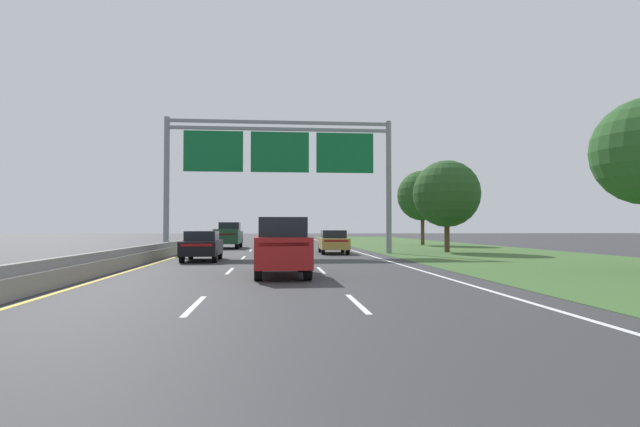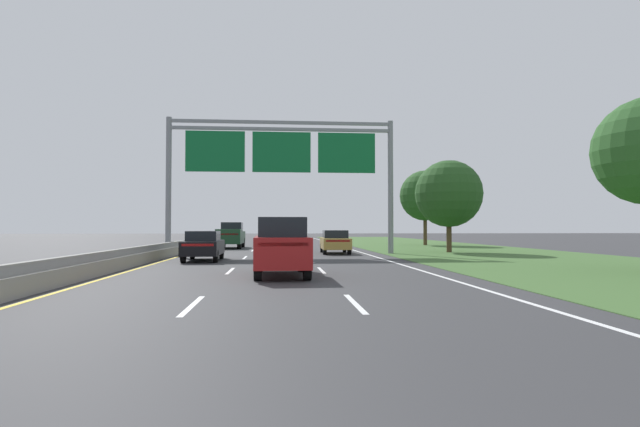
% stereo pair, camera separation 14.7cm
% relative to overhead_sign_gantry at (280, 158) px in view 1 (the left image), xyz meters
% --- Properties ---
extents(ground_plane, '(220.00, 220.00, 0.00)m').
position_rel_overhead_sign_gantry_xyz_m(ground_plane, '(-0.30, 2.88, -6.38)').
color(ground_plane, '#333335').
extents(lane_striping, '(11.96, 106.00, 0.01)m').
position_rel_overhead_sign_gantry_xyz_m(lane_striping, '(-0.30, 2.42, -6.37)').
color(lane_striping, white).
rests_on(lane_striping, ground).
extents(grass_verge_right, '(14.00, 110.00, 0.02)m').
position_rel_overhead_sign_gantry_xyz_m(grass_verge_right, '(13.65, 2.88, -6.37)').
color(grass_verge_right, '#3D602D').
rests_on(grass_verge_right, ground).
extents(median_barrier_concrete, '(0.60, 110.00, 0.85)m').
position_rel_overhead_sign_gantry_xyz_m(median_barrier_concrete, '(-6.90, 2.88, -6.02)').
color(median_barrier_concrete, gray).
rests_on(median_barrier_concrete, ground).
extents(overhead_sign_gantry, '(15.06, 0.42, 8.98)m').
position_rel_overhead_sign_gantry_xyz_m(overhead_sign_gantry, '(0.00, 0.00, 0.00)').
color(overhead_sign_gantry, gray).
rests_on(overhead_sign_gantry, ground).
extents(pickup_truck_darkgreen, '(2.05, 5.42, 2.20)m').
position_rel_overhead_sign_gantry_xyz_m(pickup_truck_darkgreen, '(-4.20, 9.96, -5.30)').
color(pickup_truck_darkgreen, '#193D23').
rests_on(pickup_truck_darkgreen, ground).
extents(car_gold_right_lane_sedan, '(1.94, 4.45, 1.57)m').
position_rel_overhead_sign_gantry_xyz_m(car_gold_right_lane_sedan, '(3.62, 0.51, -5.56)').
color(car_gold_right_lane_sedan, '#A38438').
rests_on(car_gold_right_lane_sedan, ground).
extents(car_red_centre_lane_suv, '(1.99, 4.74, 2.11)m').
position_rel_overhead_sign_gantry_xyz_m(car_red_centre_lane_suv, '(-0.10, -14.87, -5.28)').
color(car_red_centre_lane_suv, maroon).
rests_on(car_red_centre_lane_suv, ground).
extents(car_black_left_lane_sedan, '(1.89, 4.43, 1.57)m').
position_rel_overhead_sign_gantry_xyz_m(car_black_left_lane_sedan, '(-4.16, -6.18, -5.56)').
color(car_black_left_lane_sedan, black).
rests_on(car_black_left_lane_sedan, ground).
extents(roadside_tree_mid, '(4.72, 4.72, 6.51)m').
position_rel_overhead_sign_gantry_xyz_m(roadside_tree_mid, '(11.78, 1.22, -2.24)').
color(roadside_tree_mid, '#4C3823').
rests_on(roadside_tree_mid, ground).
extents(roadside_tree_far, '(4.98, 4.98, 7.41)m').
position_rel_overhead_sign_gantry_xyz_m(roadside_tree_far, '(14.29, 15.33, -1.46)').
color(roadside_tree_far, '#4C3823').
rests_on(roadside_tree_far, ground).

